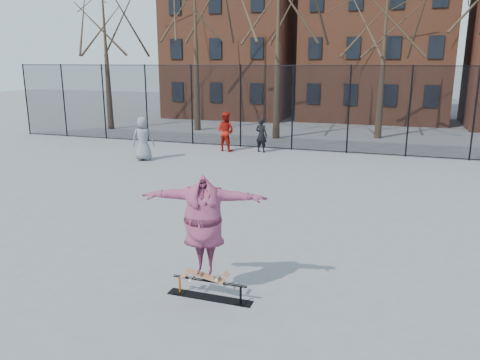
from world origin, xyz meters
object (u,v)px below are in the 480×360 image
(skate_rail, at_px, (210,291))
(skateboard, at_px, (205,277))
(skater, at_px, (204,227))
(bystander_black, at_px, (261,135))
(bystander_red, at_px, (225,131))
(bystander_grey, at_px, (143,139))

(skate_rail, bearing_deg, skateboard, -180.00)
(skater, height_order, bystander_black, skater)
(skater, distance_m, bystander_red, 14.30)
(skater, xyz_separation_m, bystander_grey, (-7.18, 10.34, -0.40))
(bystander_grey, xyz_separation_m, bystander_black, (4.27, 3.43, -0.15))
(skate_rail, distance_m, bystander_grey, 12.67)
(skateboard, relative_size, bystander_grey, 0.42)
(skater, relative_size, bystander_black, 1.38)
(bystander_red, bearing_deg, skater, 120.03)
(skateboard, distance_m, bystander_black, 14.08)
(skater, distance_m, bystander_grey, 12.60)
(skater, bearing_deg, skateboard, 0.00)
(bystander_red, bearing_deg, bystander_black, -160.75)
(skateboard, distance_m, bystander_grey, 12.61)
(bystander_red, bearing_deg, skate_rail, 120.35)
(skater, bearing_deg, bystander_black, 88.22)
(bystander_black, height_order, bystander_red, bystander_red)
(skate_rail, bearing_deg, bystander_red, 109.15)
(skate_rail, height_order, skater, skater)
(skater, relative_size, bystander_grey, 1.16)
(skate_rail, xyz_separation_m, skateboard, (-0.08, -0.00, 0.26))
(skateboard, height_order, skater, skater)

